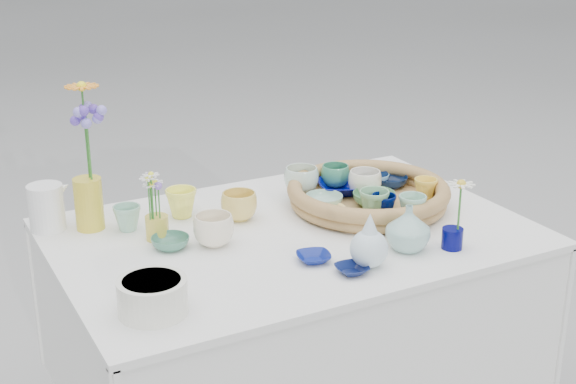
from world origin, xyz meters
name	(u,v)px	position (x,y,z in m)	size (l,w,h in m)	color
wicker_tray	(368,195)	(0.28, 0.05, 0.80)	(0.47, 0.47, 0.08)	brown
tray_ceramic_0	(342,187)	(0.25, 0.15, 0.80)	(0.14, 0.14, 0.03)	#02086A
tray_ceramic_1	(391,181)	(0.41, 0.13, 0.80)	(0.10, 0.10, 0.03)	#091838
tray_ceramic_2	(425,189)	(0.44, -0.01, 0.81)	(0.07, 0.07, 0.06)	yellow
tray_ceramic_3	(374,199)	(0.28, 0.02, 0.80)	(0.12, 0.12, 0.04)	#53925E
tray_ceramic_4	(374,204)	(0.23, -0.06, 0.82)	(0.08, 0.08, 0.08)	#71AE7A
tray_ceramic_5	(324,201)	(0.15, 0.08, 0.80)	(0.11, 0.11, 0.03)	#92BCA9
tray_ceramic_6	(301,180)	(0.14, 0.20, 0.82)	(0.10, 0.10, 0.08)	silver
tray_ceramic_7	(365,183)	(0.30, 0.10, 0.82)	(0.10, 0.10, 0.08)	white
tray_ceramic_8	(375,178)	(0.40, 0.18, 0.80)	(0.09, 0.09, 0.03)	#87C6DB
tray_ceramic_9	(383,206)	(0.25, -0.07, 0.82)	(0.07, 0.07, 0.06)	#000B44
tray_ceramic_10	(331,212)	(0.13, 0.00, 0.79)	(0.09, 0.09, 0.02)	#F4CA70
tray_ceramic_11	(412,208)	(0.31, -0.13, 0.82)	(0.08, 0.08, 0.07)	#8DC5AC
tray_ceramic_12	(335,176)	(0.26, 0.20, 0.82)	(0.09, 0.09, 0.07)	#388B63
loose_ceramic_0	(181,203)	(-0.23, 0.23, 0.81)	(0.09, 0.09, 0.08)	#FFFD5A
loose_ceramic_1	(239,206)	(-0.09, 0.14, 0.81)	(0.10, 0.10, 0.08)	#E0BF59
loose_ceramic_2	(170,243)	(-0.33, 0.04, 0.78)	(0.10, 0.10, 0.03)	#3F775F
loose_ceramic_3	(214,230)	(-0.22, 0.01, 0.81)	(0.11, 0.11, 0.08)	#F3E4C6
loose_ceramic_4	(314,258)	(-0.04, -0.20, 0.78)	(0.09, 0.09, 0.02)	navy
loose_ceramic_5	(127,218)	(-0.39, 0.21, 0.80)	(0.08, 0.08, 0.07)	#88BDA2
loose_ceramic_6	(352,270)	(0.00, -0.30, 0.77)	(0.08, 0.08, 0.02)	#0D1848
fluted_bowl	(152,296)	(-0.48, -0.27, 0.80)	(0.15, 0.15, 0.08)	silver
bud_vase_paleblue	(369,239)	(0.06, -0.29, 0.84)	(0.09, 0.09, 0.14)	silver
bud_vase_seafoam	(408,228)	(0.20, -0.25, 0.83)	(0.12, 0.12, 0.12)	#8CB7AE
bud_vase_cobalt	(452,238)	(0.31, -0.30, 0.79)	(0.05, 0.05, 0.05)	#01034C
single_daisy	(460,207)	(0.32, -0.31, 0.88)	(0.08, 0.08, 0.14)	white
tall_vase_yellow	(89,204)	(-0.48, 0.27, 0.84)	(0.08, 0.08, 0.14)	gold
gerbera	(86,133)	(-0.47, 0.28, 1.03)	(0.10, 0.10, 0.27)	orange
hydrangea	(89,148)	(-0.47, 0.26, 1.00)	(0.07, 0.07, 0.24)	#5B3CB6
white_pitcher	(46,208)	(-0.58, 0.32, 0.83)	(0.13, 0.10, 0.13)	white
daisy_cup	(157,228)	(-0.34, 0.11, 0.80)	(0.06, 0.06, 0.07)	gold
daisy_posy	(150,193)	(-0.36, 0.11, 0.90)	(0.08, 0.08, 0.14)	white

